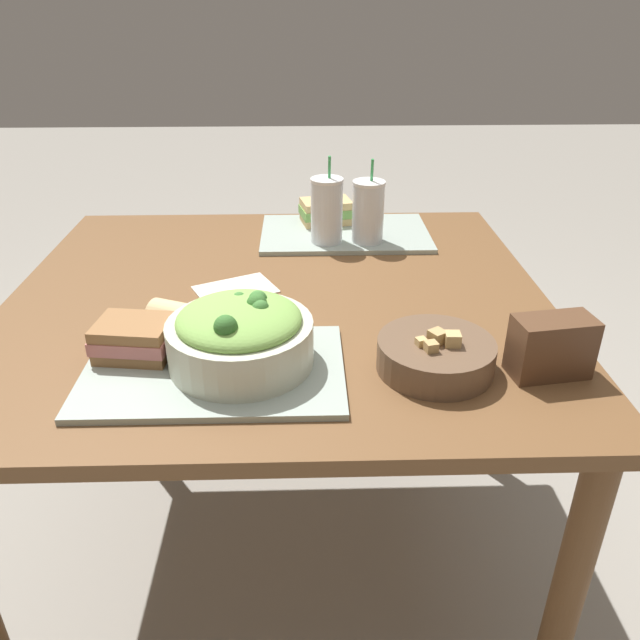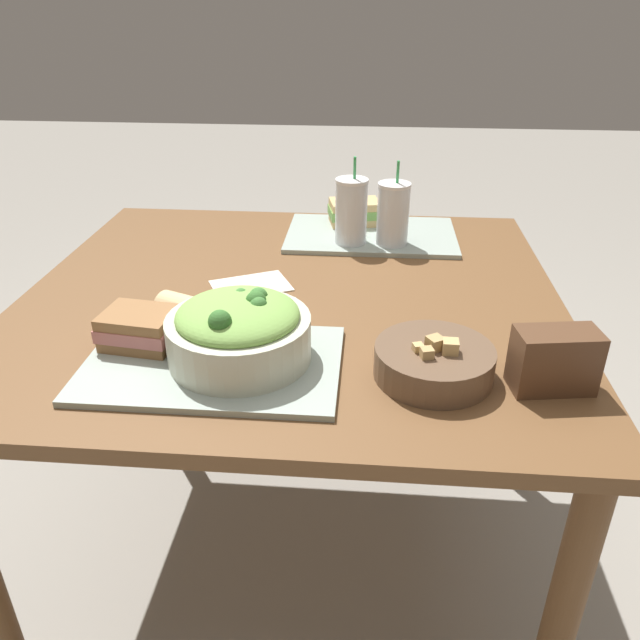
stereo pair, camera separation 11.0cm
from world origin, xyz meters
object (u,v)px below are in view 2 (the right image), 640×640
at_px(chip_bag, 554,360).
at_px(drink_cup_red, 393,216).
at_px(napkin_folded, 251,286).
at_px(drink_cup_dark, 351,213).
at_px(sandwich_near, 140,328).
at_px(salad_bowl, 239,330).
at_px(soup_bowl, 434,361).
at_px(baguette_near, 199,316).
at_px(sandwich_far, 354,212).

bearing_deg(chip_bag, drink_cup_red, 103.75).
relative_size(chip_bag, napkin_folded, 0.71).
bearing_deg(drink_cup_red, drink_cup_dark, 180.00).
xyz_separation_m(sandwich_near, napkin_folded, (0.15, 0.29, -0.04)).
height_order(salad_bowl, soup_bowl, salad_bowl).
relative_size(salad_bowl, chip_bag, 1.76).
xyz_separation_m(drink_cup_red, chip_bag, (0.25, -0.62, -0.03)).
xyz_separation_m(salad_bowl, drink_cup_dark, (0.17, 0.59, 0.02)).
distance_m(baguette_near, chip_bag, 0.63).
relative_size(salad_bowl, drink_cup_dark, 1.14).
bearing_deg(drink_cup_dark, drink_cup_red, 0.00).
relative_size(sandwich_near, drink_cup_red, 0.68).
relative_size(drink_cup_dark, drink_cup_red, 1.04).
relative_size(soup_bowl, drink_cup_red, 0.96).
distance_m(sandwich_near, sandwich_far, 0.79).
distance_m(sandwich_far, drink_cup_dark, 0.15).
bearing_deg(drink_cup_red, baguette_near, -126.59).
xyz_separation_m(sandwich_near, baguette_near, (0.10, 0.05, 0.00)).
xyz_separation_m(soup_bowl, chip_bag, (0.19, -0.02, 0.02)).
relative_size(baguette_near, drink_cup_dark, 0.82).
bearing_deg(salad_bowl, baguette_near, 136.84).
xyz_separation_m(chip_bag, napkin_folded, (-0.57, 0.35, -0.05)).
relative_size(soup_bowl, sandwich_near, 1.41).
bearing_deg(sandwich_near, soup_bowl, 2.40).
height_order(sandwich_far, chip_bag, chip_bag).
relative_size(salad_bowl, sandwich_far, 1.63).
distance_m(drink_cup_dark, chip_bag, 0.71).
distance_m(salad_bowl, sandwich_near, 0.19).
distance_m(salad_bowl, baguette_near, 0.13).
bearing_deg(sandwich_near, drink_cup_red, 57.32).
relative_size(baguette_near, sandwich_far, 1.17).
relative_size(baguette_near, napkin_folded, 0.90).
bearing_deg(baguette_near, salad_bowl, -110.03).
bearing_deg(soup_bowl, chip_bag, -5.62).
distance_m(soup_bowl, baguette_near, 0.44).
bearing_deg(soup_bowl, drink_cup_dark, 105.51).
bearing_deg(sandwich_near, baguette_near, 37.16).
xyz_separation_m(sandwich_near, chip_bag, (0.72, -0.07, 0.01)).
distance_m(sandwich_far, drink_cup_red, 0.18).
distance_m(salad_bowl, soup_bowl, 0.34).
xyz_separation_m(drink_cup_dark, drink_cup_red, (0.10, 0.00, -0.00)).
distance_m(salad_bowl, chip_bag, 0.53).
bearing_deg(chip_bag, salad_bowl, 168.06).
height_order(sandwich_near, baguette_near, baguette_near).
distance_m(sandwich_far, chip_bag, 0.84).
height_order(sandwich_near, napkin_folded, sandwich_near).
bearing_deg(drink_cup_dark, napkin_folded, -128.75).
relative_size(soup_bowl, sandwich_far, 1.32).
bearing_deg(sandwich_far, soup_bowl, -89.83).
height_order(sandwich_near, drink_cup_dark, drink_cup_dark).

